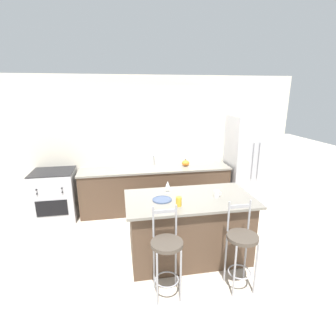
{
  "coord_description": "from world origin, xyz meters",
  "views": [
    {
      "loc": [
        -0.67,
        -4.68,
        2.39
      ],
      "look_at": [
        0.1,
        -0.49,
        1.14
      ],
      "focal_mm": 28.0,
      "sensor_mm": 36.0,
      "label": 1
    }
  ],
  "objects_px": {
    "coffee_mug": "(217,194)",
    "tumbler_cup": "(179,201)",
    "wine_glass": "(168,185)",
    "bar_stool_far": "(242,245)",
    "pumpkin_decoration": "(186,163)",
    "oven_range": "(55,195)",
    "refrigerator": "(246,161)",
    "dinner_plate": "(162,200)",
    "bar_stool_near": "(167,252)"
  },
  "relations": [
    {
      "from": "wine_glass",
      "to": "bar_stool_far",
      "type": "bearing_deg",
      "value": -53.44
    },
    {
      "from": "pumpkin_decoration",
      "to": "bar_stool_near",
      "type": "bearing_deg",
      "value": -108.83
    },
    {
      "from": "wine_glass",
      "to": "coffee_mug",
      "type": "bearing_deg",
      "value": -23.03
    },
    {
      "from": "oven_range",
      "to": "dinner_plate",
      "type": "xyz_separation_m",
      "value": [
        1.81,
        -1.68,
        0.47
      ]
    },
    {
      "from": "bar_stool_near",
      "to": "coffee_mug",
      "type": "height_order",
      "value": "bar_stool_near"
    },
    {
      "from": "coffee_mug",
      "to": "tumbler_cup",
      "type": "height_order",
      "value": "tumbler_cup"
    },
    {
      "from": "dinner_plate",
      "to": "coffee_mug",
      "type": "distance_m",
      "value": 0.79
    },
    {
      "from": "wine_glass",
      "to": "dinner_plate",
      "type": "bearing_deg",
      "value": -116.3
    },
    {
      "from": "dinner_plate",
      "to": "coffee_mug",
      "type": "height_order",
      "value": "coffee_mug"
    },
    {
      "from": "bar_stool_near",
      "to": "pumpkin_decoration",
      "type": "height_order",
      "value": "bar_stool_near"
    },
    {
      "from": "bar_stool_far",
      "to": "pumpkin_decoration",
      "type": "relative_size",
      "value": 7.25
    },
    {
      "from": "bar_stool_far",
      "to": "pumpkin_decoration",
      "type": "height_order",
      "value": "bar_stool_far"
    },
    {
      "from": "tumbler_cup",
      "to": "pumpkin_decoration",
      "type": "distance_m",
      "value": 2.07
    },
    {
      "from": "dinner_plate",
      "to": "tumbler_cup",
      "type": "xyz_separation_m",
      "value": [
        0.18,
        -0.23,
        0.05
      ]
    },
    {
      "from": "refrigerator",
      "to": "bar_stool_near",
      "type": "distance_m",
      "value": 3.23
    },
    {
      "from": "oven_range",
      "to": "dinner_plate",
      "type": "distance_m",
      "value": 2.51
    },
    {
      "from": "pumpkin_decoration",
      "to": "wine_glass",
      "type": "bearing_deg",
      "value": -113.47
    },
    {
      "from": "refrigerator",
      "to": "tumbler_cup",
      "type": "distance_m",
      "value": 2.69
    },
    {
      "from": "refrigerator",
      "to": "pumpkin_decoration",
      "type": "xyz_separation_m",
      "value": [
        -1.31,
        0.08,
        -0.0
      ]
    },
    {
      "from": "bar_stool_far",
      "to": "pumpkin_decoration",
      "type": "xyz_separation_m",
      "value": [
        -0.08,
        2.49,
        0.37
      ]
    },
    {
      "from": "bar_stool_far",
      "to": "tumbler_cup",
      "type": "xyz_separation_m",
      "value": [
        -0.67,
        0.51,
        0.41
      ]
    },
    {
      "from": "refrigerator",
      "to": "dinner_plate",
      "type": "distance_m",
      "value": 2.68
    },
    {
      "from": "bar_stool_near",
      "to": "bar_stool_far",
      "type": "relative_size",
      "value": 1.0
    },
    {
      "from": "oven_range",
      "to": "pumpkin_decoration",
      "type": "xyz_separation_m",
      "value": [
        2.58,
        0.07,
        0.49
      ]
    },
    {
      "from": "dinner_plate",
      "to": "wine_glass",
      "type": "relative_size",
      "value": 1.46
    },
    {
      "from": "refrigerator",
      "to": "coffee_mug",
      "type": "xyz_separation_m",
      "value": [
        -1.31,
        -1.7,
        0.03
      ]
    },
    {
      "from": "wine_glass",
      "to": "tumbler_cup",
      "type": "bearing_deg",
      "value": -82.9
    },
    {
      "from": "bar_stool_near",
      "to": "tumbler_cup",
      "type": "relative_size",
      "value": 8.89
    },
    {
      "from": "coffee_mug",
      "to": "dinner_plate",
      "type": "bearing_deg",
      "value": 177.91
    },
    {
      "from": "oven_range",
      "to": "wine_glass",
      "type": "xyz_separation_m",
      "value": [
        1.93,
        -1.43,
        0.6
      ]
    },
    {
      "from": "oven_range",
      "to": "bar_stool_far",
      "type": "xyz_separation_m",
      "value": [
        2.66,
        -2.41,
        0.12
      ]
    },
    {
      "from": "pumpkin_decoration",
      "to": "tumbler_cup",
      "type": "bearing_deg",
      "value": -106.65
    },
    {
      "from": "refrigerator",
      "to": "oven_range",
      "type": "distance_m",
      "value": 3.93
    },
    {
      "from": "bar_stool_far",
      "to": "tumbler_cup",
      "type": "bearing_deg",
      "value": 142.92
    },
    {
      "from": "oven_range",
      "to": "coffee_mug",
      "type": "distance_m",
      "value": 3.15
    },
    {
      "from": "bar_stool_far",
      "to": "wine_glass",
      "type": "xyz_separation_m",
      "value": [
        -0.73,
        0.99,
        0.48
      ]
    },
    {
      "from": "coffee_mug",
      "to": "pumpkin_decoration",
      "type": "xyz_separation_m",
      "value": [
        -0.01,
        1.78,
        -0.03
      ]
    },
    {
      "from": "refrigerator",
      "to": "bar_stool_far",
      "type": "bearing_deg",
      "value": -117.15
    },
    {
      "from": "dinner_plate",
      "to": "tumbler_cup",
      "type": "height_order",
      "value": "tumbler_cup"
    },
    {
      "from": "oven_range",
      "to": "coffee_mug",
      "type": "relative_size",
      "value": 8.56
    },
    {
      "from": "bar_stool_near",
      "to": "coffee_mug",
      "type": "xyz_separation_m",
      "value": [
        0.85,
        0.68,
        0.39
      ]
    },
    {
      "from": "refrigerator",
      "to": "dinner_plate",
      "type": "bearing_deg",
      "value": -141.36
    },
    {
      "from": "bar_stool_far",
      "to": "tumbler_cup",
      "type": "height_order",
      "value": "bar_stool_far"
    },
    {
      "from": "bar_stool_far",
      "to": "refrigerator",
      "type": "bearing_deg",
      "value": 62.85
    },
    {
      "from": "bar_stool_near",
      "to": "dinner_plate",
      "type": "xyz_separation_m",
      "value": [
        0.06,
        0.71,
        0.35
      ]
    },
    {
      "from": "wine_glass",
      "to": "tumbler_cup",
      "type": "xyz_separation_m",
      "value": [
        0.06,
        -0.48,
        -0.07
      ]
    },
    {
      "from": "tumbler_cup",
      "to": "refrigerator",
      "type": "bearing_deg",
      "value": 44.87
    },
    {
      "from": "bar_stool_far",
      "to": "dinner_plate",
      "type": "relative_size",
      "value": 4.12
    },
    {
      "from": "bar_stool_near",
      "to": "oven_range",
      "type": "bearing_deg",
      "value": 126.18
    },
    {
      "from": "dinner_plate",
      "to": "pumpkin_decoration",
      "type": "xyz_separation_m",
      "value": [
        0.78,
        1.75,
        0.01
      ]
    }
  ]
}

